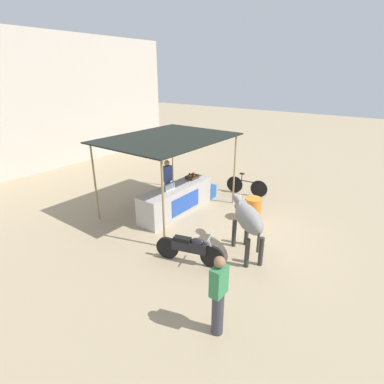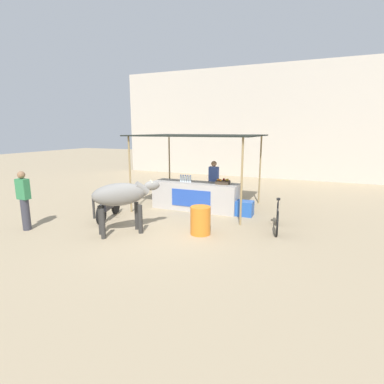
% 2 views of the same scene
% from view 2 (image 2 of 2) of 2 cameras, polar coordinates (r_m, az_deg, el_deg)
% --- Properties ---
extents(ground_plane, '(60.00, 60.00, 0.00)m').
position_cam_2_polar(ground_plane, '(8.64, -4.92, -6.77)').
color(ground_plane, tan).
extents(building_wall_far, '(16.00, 0.50, 6.30)m').
position_cam_2_polar(building_wall_far, '(18.20, 10.89, 12.80)').
color(building_wall_far, beige).
rests_on(building_wall_far, ground).
extents(stall_counter, '(3.00, 0.82, 0.96)m').
position_cam_2_polar(stall_counter, '(10.43, 0.64, -0.76)').
color(stall_counter, '#B2ADA8').
rests_on(stall_counter, ground).
extents(stall_awning, '(4.20, 3.20, 2.58)m').
position_cam_2_polar(stall_awning, '(10.47, 1.30, 10.29)').
color(stall_awning, black).
rests_on(stall_awning, ground).
extents(water_bottle_row, '(0.43, 0.07, 0.25)m').
position_cam_2_polar(water_bottle_row, '(10.41, -1.24, 2.55)').
color(water_bottle_row, silver).
rests_on(water_bottle_row, stall_counter).
extents(fruit_crate, '(0.44, 0.32, 0.18)m').
position_cam_2_polar(fruit_crate, '(10.05, 5.91, 1.94)').
color(fruit_crate, '#3F3326').
rests_on(fruit_crate, stall_counter).
extents(vendor_behind_counter, '(0.34, 0.22, 1.65)m').
position_cam_2_polar(vendor_behind_counter, '(10.91, 4.15, 1.74)').
color(vendor_behind_counter, '#383842').
rests_on(vendor_behind_counter, ground).
extents(cooler_box, '(0.60, 0.44, 0.48)m').
position_cam_2_polar(cooler_box, '(9.89, 9.83, -3.07)').
color(cooler_box, blue).
rests_on(cooler_box, ground).
extents(water_barrel, '(0.54, 0.54, 0.75)m').
position_cam_2_polar(water_barrel, '(7.99, 1.62, -5.44)').
color(water_barrel, orange).
rests_on(water_barrel, ground).
extents(cow, '(1.49, 1.60, 1.44)m').
position_cam_2_polar(cow, '(8.08, -13.21, -0.73)').
color(cow, gray).
rests_on(cow, ground).
extents(motorcycle_parked, '(0.73, 1.75, 0.90)m').
position_cam_2_polar(motorcycle_parked, '(9.66, -15.63, -2.53)').
color(motorcycle_parked, black).
rests_on(motorcycle_parked, ground).
extents(bicycle_leaning, '(0.25, 1.65, 0.85)m').
position_cam_2_polar(bicycle_leaning, '(8.67, 15.96, -4.70)').
color(bicycle_leaning, black).
rests_on(bicycle_leaning, ground).
extents(passerby_on_street, '(0.34, 0.22, 1.65)m').
position_cam_2_polar(passerby_on_street, '(9.41, -29.34, -1.36)').
color(passerby_on_street, '#383842').
rests_on(passerby_on_street, ground).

